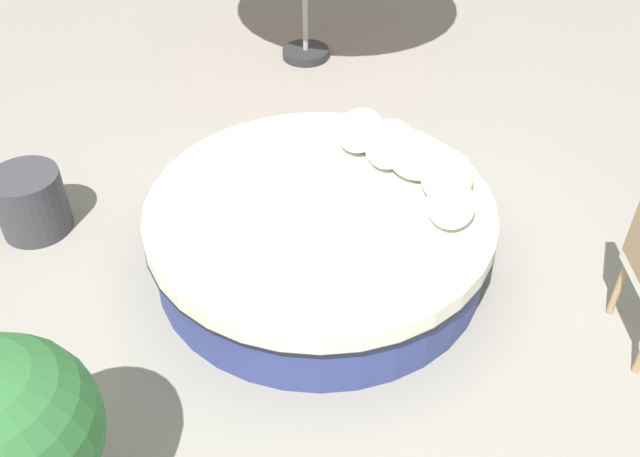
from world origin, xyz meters
name	(u,v)px	position (x,y,z in m)	size (l,w,h in m)	color
ground_plane	(320,262)	(0.00, 0.00, 0.00)	(16.00, 16.00, 0.00)	gray
round_bed	(320,234)	(0.00, 0.00, 0.24)	(2.14, 2.14, 0.48)	navy
throw_pillow_0	(451,204)	(0.05, -0.77, 0.56)	(0.43, 0.29, 0.17)	white
throw_pillow_1	(447,176)	(0.31, -0.73, 0.57)	(0.52, 0.33, 0.19)	beige
throw_pillow_2	(418,159)	(0.49, -0.54, 0.55)	(0.43, 0.37, 0.15)	beige
throw_pillow_3	(390,143)	(0.63, -0.34, 0.55)	(0.55, 0.33, 0.16)	white
throw_pillow_4	(361,130)	(0.75, -0.13, 0.55)	(0.52, 0.31, 0.15)	beige
planter	(7,445)	(-1.96, 0.91, 0.62)	(0.81, 0.81, 1.11)	brown
side_table	(31,202)	(-0.03, 1.95, 0.22)	(0.46, 0.46, 0.44)	#333338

